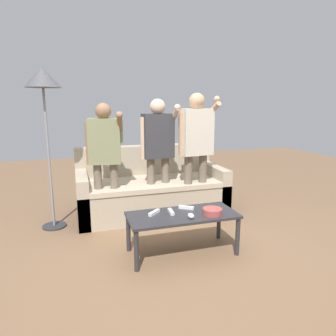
% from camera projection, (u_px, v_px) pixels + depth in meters
% --- Properties ---
extents(ground_plane, '(12.00, 12.00, 0.00)m').
position_uv_depth(ground_plane, '(177.00, 255.00, 3.00)').
color(ground_plane, brown).
extents(couch, '(1.95, 0.92, 0.88)m').
position_uv_depth(couch, '(151.00, 190.00, 4.17)').
color(couch, '#B7A88E').
rests_on(couch, ground).
extents(coffee_table, '(1.07, 0.47, 0.41)m').
position_uv_depth(coffee_table, '(182.00, 219.00, 2.98)').
color(coffee_table, '#2D2D33').
rests_on(coffee_table, ground).
extents(snack_bowl, '(0.19, 0.19, 0.06)m').
position_uv_depth(snack_bowl, '(212.00, 211.00, 2.95)').
color(snack_bowl, '#B24C47').
rests_on(snack_bowl, coffee_table).
extents(game_remote_nunchuk, '(0.06, 0.09, 0.05)m').
position_uv_depth(game_remote_nunchuk, '(191.00, 216.00, 2.85)').
color(game_remote_nunchuk, white).
rests_on(game_remote_nunchuk, coffee_table).
extents(floor_lamp, '(0.39, 0.39, 1.86)m').
position_uv_depth(floor_lamp, '(43.00, 87.00, 3.35)').
color(floor_lamp, '#2D2D33').
rests_on(floor_lamp, ground).
extents(player_left, '(0.43, 0.38, 1.47)m').
position_uv_depth(player_left, '(105.00, 150.00, 3.56)').
color(player_left, '#756656').
rests_on(player_left, ground).
extents(player_center, '(0.46, 0.31, 1.52)m').
position_uv_depth(player_center, '(158.00, 145.00, 3.80)').
color(player_center, '#756656').
rests_on(player_center, ground).
extents(player_right, '(0.48, 0.31, 1.59)m').
position_uv_depth(player_right, '(196.00, 141.00, 3.80)').
color(player_right, '#756656').
rests_on(player_right, ground).
extents(game_remote_wand_near, '(0.05, 0.15, 0.03)m').
position_uv_depth(game_remote_wand_near, '(171.00, 212.00, 2.98)').
color(game_remote_wand_near, white).
rests_on(game_remote_wand_near, coffee_table).
extents(game_remote_wand_far, '(0.15, 0.12, 0.03)m').
position_uv_depth(game_remote_wand_far, '(186.00, 208.00, 3.10)').
color(game_remote_wand_far, white).
rests_on(game_remote_wand_far, coffee_table).
extents(game_remote_wand_spare, '(0.14, 0.13, 0.03)m').
position_uv_depth(game_remote_wand_spare, '(154.00, 213.00, 2.96)').
color(game_remote_wand_spare, white).
rests_on(game_remote_wand_spare, coffee_table).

